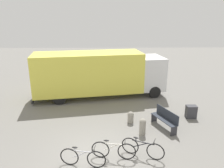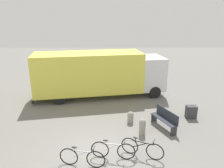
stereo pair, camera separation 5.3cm
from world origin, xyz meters
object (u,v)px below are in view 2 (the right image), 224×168
at_px(bicycle_middle, 113,150).
at_px(bicycle_far, 142,148).
at_px(bicycle_near, 82,158).
at_px(utility_box, 191,112).
at_px(delivery_truck, 99,73).
at_px(bollard_far_bench, 130,117).
at_px(park_bench, 165,118).
at_px(bollard_near_bench, 142,126).

bearing_deg(bicycle_middle, bicycle_far, 13.62).
distance_m(bicycle_near, utility_box, 6.77).
relative_size(bicycle_far, utility_box, 2.30).
relative_size(delivery_truck, bicycle_near, 5.23).
distance_m(bicycle_middle, bollard_far_bench, 3.15).
xyz_separation_m(park_bench, bollard_near_bench, (-1.22, -0.64, -0.08)).
bearing_deg(park_bench, bollard_far_bench, 47.36).
bearing_deg(bicycle_middle, bicycle_near, -150.30).
distance_m(park_bench, bollard_far_bench, 1.76).
xyz_separation_m(bicycle_middle, bicycle_far, (1.15, 0.11, 0.00)).
bearing_deg(bollard_far_bench, delivery_truck, 114.41).
xyz_separation_m(bollard_far_bench, utility_box, (3.37, 0.51, 0.02)).
distance_m(bicycle_near, bollard_far_bench, 4.05).
xyz_separation_m(delivery_truck, bollard_near_bench, (2.26, -5.23, -1.23)).
relative_size(park_bench, bicycle_far, 1.05).
height_order(bicycle_near, bicycle_far, same).
bearing_deg(park_bench, delivery_truck, 13.63).
bearing_deg(bollard_near_bench, bollard_far_bench, 109.85).
relative_size(bicycle_middle, bollard_near_bench, 2.13).
bearing_deg(utility_box, delivery_truck, 145.99).
relative_size(bicycle_middle, utility_box, 2.48).
distance_m(bicycle_middle, bollard_near_bench, 2.28).
xyz_separation_m(bicycle_near, utility_box, (5.49, 3.96, -0.03)).
bearing_deg(bicycle_near, bicycle_far, 23.79).
xyz_separation_m(bicycle_near, bicycle_middle, (1.15, 0.45, 0.00)).
relative_size(bicycle_middle, bollard_far_bench, 2.81).
distance_m(park_bench, bollard_near_bench, 1.38).
bearing_deg(utility_box, bollard_near_bench, -149.53).
bearing_deg(delivery_truck, bicycle_middle, -92.40).
distance_m(delivery_truck, bicycle_far, 7.31).
relative_size(delivery_truck, bicycle_far, 5.61).
relative_size(park_bench, bicycle_near, 0.98).
height_order(bicycle_far, bollard_far_bench, bicycle_far).
distance_m(bollard_near_bench, utility_box, 3.40).
bearing_deg(bicycle_far, utility_box, 71.18).
bearing_deg(bicycle_far, bicycle_near, -142.04).
xyz_separation_m(bollard_near_bench, bollard_far_bench, (-0.44, 1.21, -0.12)).
bearing_deg(bollard_far_bench, bicycle_near, -121.61).
distance_m(park_bench, bicycle_far, 2.75).
xyz_separation_m(park_bench, bicycle_middle, (-2.63, -2.43, -0.14)).
relative_size(bicycle_middle, bicycle_far, 1.08).
bearing_deg(bollard_far_bench, bollard_near_bench, -70.15).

